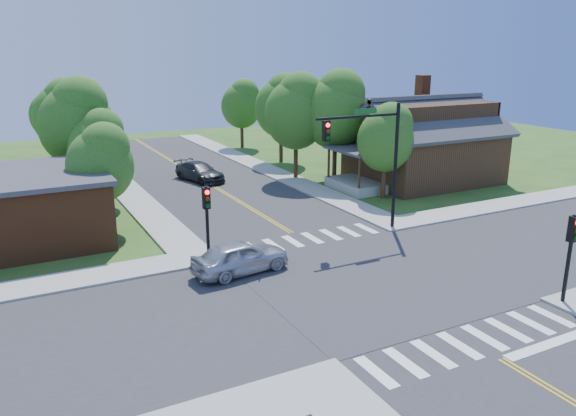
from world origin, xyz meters
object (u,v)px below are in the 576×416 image
signal_pole_se (572,243)px  house_ne (423,139)px  car_silver (240,257)px  car_dgrey (200,172)px  signal_mast_ne (372,148)px  signal_pole_nw (207,210)px

signal_pole_se → house_ne: size_ratio=0.29×
signal_pole_se → car_silver: (-10.40, 9.12, -1.88)m
house_ne → car_dgrey: size_ratio=2.49×
car_dgrey → signal_pole_se: bearing=-93.0°
signal_mast_ne → house_ne: (11.19, 8.65, -1.52)m
signal_pole_nw → car_dgrey: signal_pole_nw is taller
signal_mast_ne → car_dgrey: signal_mast_ne is taller
car_silver → signal_pole_nw: bearing=14.2°
signal_pole_se → car_silver: 13.96m
signal_pole_nw → house_ne: size_ratio=0.29×
signal_pole_se → house_ne: house_ne is taller
car_dgrey → car_silver: bearing=-118.5°
signal_pole_se → car_silver: size_ratio=0.80×
signal_mast_ne → house_ne: signal_mast_ne is taller
signal_pole_nw → car_dgrey: (5.30, 16.65, -1.95)m
signal_mast_ne → signal_pole_nw: bearing=-179.9°
signal_mast_ne → car_dgrey: bearing=104.2°
signal_mast_ne → signal_pole_se: 11.55m
signal_pole_se → house_ne: bearing=64.4°
signal_pole_nw → car_dgrey: bearing=72.4°
signal_mast_ne → car_silver: bearing=-166.5°
signal_pole_se → signal_pole_nw: bearing=135.0°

